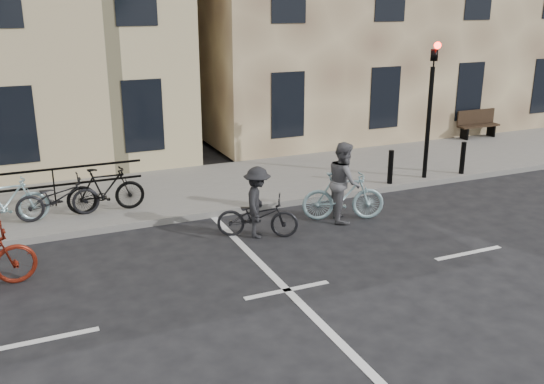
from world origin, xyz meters
name	(u,v)px	position (x,y,z in m)	size (l,w,h in m)	color
ground	(287,290)	(0.00, 0.00, 0.00)	(120.00, 120.00, 0.00)	black
sidewalk	(25,211)	(-4.00, 6.00, 0.07)	(46.00, 4.00, 0.15)	slate
traffic_light	(431,94)	(6.20, 4.34, 2.45)	(0.18, 0.30, 3.90)	black
bollard_east	(390,167)	(5.00, 4.25, 0.60)	(0.14, 0.14, 0.90)	black
bollard_west	(463,158)	(7.40, 4.25, 0.60)	(0.14, 0.14, 0.90)	black
bench	(477,123)	(11.00, 7.73, 0.67)	(1.60, 0.41, 0.97)	black
cyclist_grey	(344,189)	(2.67, 2.70, 0.74)	(1.95, 1.13, 1.82)	#92B7C0
cyclist_dark	(257,210)	(0.49, 2.53, 0.60)	(1.81, 1.30, 1.53)	black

